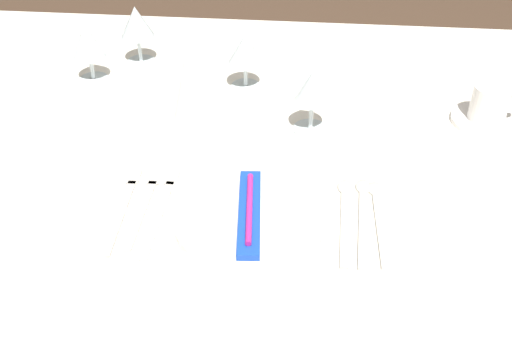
{
  "coord_description": "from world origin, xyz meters",
  "views": [
    {
      "loc": [
        0.05,
        -1.03,
        1.43
      ],
      "look_at": [
        -0.03,
        -0.15,
        0.76
      ],
      "focal_mm": 42.9,
      "sensor_mm": 36.0,
      "label": 1
    }
  ],
  "objects_px": {
    "wine_glass_right": "(137,24)",
    "wine_glass_far": "(245,51)",
    "toothbrush_package": "(249,212)",
    "napkin_folded": "(189,84)",
    "spoon_soup": "(345,210)",
    "wine_glass_centre": "(313,89)",
    "wine_glass_left": "(87,43)",
    "spoon_tea": "(378,212)",
    "coffee_cup_left": "(491,103)",
    "fork_salad": "(124,207)",
    "spoon_dessert": "(363,210)",
    "fork_inner": "(145,204)",
    "dinner_plate": "(249,219)",
    "fork_outer": "(161,209)"
  },
  "relations": [
    {
      "from": "spoon_soup",
      "to": "napkin_folded",
      "type": "bearing_deg",
      "value": 139.15
    },
    {
      "from": "fork_outer",
      "to": "napkin_folded",
      "type": "height_order",
      "value": "napkin_folded"
    },
    {
      "from": "toothbrush_package",
      "to": "wine_glass_far",
      "type": "height_order",
      "value": "wine_glass_far"
    },
    {
      "from": "fork_outer",
      "to": "fork_inner",
      "type": "bearing_deg",
      "value": 164.87
    },
    {
      "from": "wine_glass_left",
      "to": "wine_glass_right",
      "type": "bearing_deg",
      "value": 47.23
    },
    {
      "from": "fork_outer",
      "to": "napkin_folded",
      "type": "xyz_separation_m",
      "value": [
        0.0,
        0.3,
        0.08
      ]
    },
    {
      "from": "wine_glass_right",
      "to": "wine_glass_centre",
      "type": "bearing_deg",
      "value": -31.99
    },
    {
      "from": "wine_glass_left",
      "to": "wine_glass_right",
      "type": "xyz_separation_m",
      "value": [
        0.09,
        0.1,
        0.01
      ]
    },
    {
      "from": "fork_outer",
      "to": "wine_glass_left",
      "type": "distance_m",
      "value": 0.51
    },
    {
      "from": "spoon_dessert",
      "to": "wine_glass_centre",
      "type": "height_order",
      "value": "wine_glass_centre"
    },
    {
      "from": "fork_outer",
      "to": "napkin_folded",
      "type": "distance_m",
      "value": 0.31
    },
    {
      "from": "fork_salad",
      "to": "wine_glass_right",
      "type": "distance_m",
      "value": 0.55
    },
    {
      "from": "toothbrush_package",
      "to": "fork_inner",
      "type": "distance_m",
      "value": 0.19
    },
    {
      "from": "dinner_plate",
      "to": "wine_glass_left",
      "type": "relative_size",
      "value": 1.83
    },
    {
      "from": "fork_salad",
      "to": "spoon_dessert",
      "type": "distance_m",
      "value": 0.41
    },
    {
      "from": "wine_glass_centre",
      "to": "napkin_folded",
      "type": "relative_size",
      "value": 0.86
    },
    {
      "from": "wine_glass_right",
      "to": "wine_glass_far",
      "type": "xyz_separation_m",
      "value": [
        0.26,
        -0.1,
        -0.01
      ]
    },
    {
      "from": "spoon_dessert",
      "to": "wine_glass_centre",
      "type": "relative_size",
      "value": 1.63
    },
    {
      "from": "dinner_plate",
      "to": "napkin_folded",
      "type": "xyz_separation_m",
      "value": [
        -0.15,
        0.32,
        0.07
      ]
    },
    {
      "from": "wine_glass_right",
      "to": "coffee_cup_left",
      "type": "bearing_deg",
      "value": -14.19
    },
    {
      "from": "fork_inner",
      "to": "wine_glass_right",
      "type": "bearing_deg",
      "value": 104.28
    },
    {
      "from": "toothbrush_package",
      "to": "spoon_soup",
      "type": "relative_size",
      "value": 0.96
    },
    {
      "from": "spoon_soup",
      "to": "wine_glass_centre",
      "type": "bearing_deg",
      "value": 104.72
    },
    {
      "from": "wine_glass_left",
      "to": "napkin_folded",
      "type": "bearing_deg",
      "value": -28.4
    },
    {
      "from": "fork_inner",
      "to": "wine_glass_far",
      "type": "bearing_deg",
      "value": 72.64
    },
    {
      "from": "fork_inner",
      "to": "napkin_folded",
      "type": "bearing_deg",
      "value": 83.81
    },
    {
      "from": "spoon_tea",
      "to": "coffee_cup_left",
      "type": "height_order",
      "value": "coffee_cup_left"
    },
    {
      "from": "spoon_soup",
      "to": "spoon_dessert",
      "type": "bearing_deg",
      "value": 3.9
    },
    {
      "from": "napkin_folded",
      "to": "wine_glass_centre",
      "type": "bearing_deg",
      "value": -6.19
    },
    {
      "from": "fork_inner",
      "to": "spoon_soup",
      "type": "distance_m",
      "value": 0.35
    },
    {
      "from": "fork_outer",
      "to": "spoon_soup",
      "type": "height_order",
      "value": "spoon_soup"
    },
    {
      "from": "fork_inner",
      "to": "dinner_plate",
      "type": "bearing_deg",
      "value": -8.94
    },
    {
      "from": "wine_glass_left",
      "to": "fork_salad",
      "type": "bearing_deg",
      "value": -66.82
    },
    {
      "from": "spoon_tea",
      "to": "coffee_cup_left",
      "type": "bearing_deg",
      "value": 51.71
    },
    {
      "from": "spoon_soup",
      "to": "wine_glass_centre",
      "type": "xyz_separation_m",
      "value": [
        -0.06,
        0.24,
        0.09
      ]
    },
    {
      "from": "coffee_cup_left",
      "to": "wine_glass_right",
      "type": "relative_size",
      "value": 0.71
    },
    {
      "from": "toothbrush_package",
      "to": "napkin_folded",
      "type": "distance_m",
      "value": 0.36
    },
    {
      "from": "coffee_cup_left",
      "to": "napkin_folded",
      "type": "distance_m",
      "value": 0.61
    },
    {
      "from": "wine_glass_far",
      "to": "napkin_folded",
      "type": "relative_size",
      "value": 0.8
    },
    {
      "from": "dinner_plate",
      "to": "spoon_dessert",
      "type": "relative_size",
      "value": 1.12
    },
    {
      "from": "spoon_soup",
      "to": "wine_glass_left",
      "type": "relative_size",
      "value": 1.6
    },
    {
      "from": "fork_inner",
      "to": "wine_glass_left",
      "type": "relative_size",
      "value": 1.52
    },
    {
      "from": "fork_inner",
      "to": "napkin_folded",
      "type": "xyz_separation_m",
      "value": [
        0.03,
        0.29,
        0.08
      ]
    },
    {
      "from": "toothbrush_package",
      "to": "spoon_dessert",
      "type": "bearing_deg",
      "value": 14.01
    },
    {
      "from": "spoon_tea",
      "to": "wine_glass_centre",
      "type": "bearing_deg",
      "value": 116.45
    },
    {
      "from": "wine_glass_left",
      "to": "fork_outer",
      "type": "bearing_deg",
      "value": -59.83
    },
    {
      "from": "dinner_plate",
      "to": "fork_inner",
      "type": "bearing_deg",
      "value": 171.06
    },
    {
      "from": "napkin_folded",
      "to": "wine_glass_left",
      "type": "bearing_deg",
      "value": 151.6
    },
    {
      "from": "wine_glass_centre",
      "to": "wine_glass_left",
      "type": "xyz_separation_m",
      "value": [
        -0.5,
        0.16,
        -0.0
      ]
    },
    {
      "from": "spoon_soup",
      "to": "wine_glass_far",
      "type": "bearing_deg",
      "value": 117.69
    }
  ]
}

